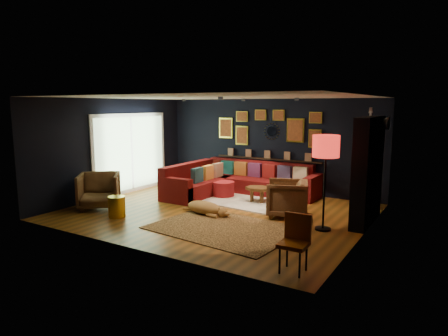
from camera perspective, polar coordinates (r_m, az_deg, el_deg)
The scene contains 20 objects.
floor at distance 9.23m, azimuth -1.03°, elevation -6.27°, with size 6.50×6.50×0.00m, color #96571C.
room_walls at distance 8.94m, azimuth -1.06°, elevation 3.63°, with size 6.50×6.50×6.50m.
sectional at distance 10.97m, azimuth 1.31°, elevation -2.08°, with size 3.41×2.69×0.86m.
ledge at distance 11.36m, azimuth 6.22°, elevation 1.31°, with size 3.20×0.12×0.04m, color black.
gallery_wall at distance 11.31m, azimuth 6.31°, elevation 5.79°, with size 3.15×0.04×1.02m.
sunburst_mirror at distance 11.28m, azimuth 6.83°, elevation 5.22°, with size 0.47×0.16×0.47m.
fireplace at distance 8.70m, azimuth 19.79°, elevation -0.85°, with size 0.31×1.60×2.20m.
deer_head at distance 9.07m, azimuth 21.07°, elevation 6.01°, with size 0.50×0.28×0.45m.
sliding_door at distance 11.47m, azimuth -13.11°, elevation 2.10°, with size 0.06×2.80×2.20m.
ceiling_spots at distance 9.59m, azimuth 1.52°, elevation 9.77°, with size 3.30×2.50×0.06m.
shag_rug at distance 10.13m, azimuth 3.84°, elevation -4.81°, with size 2.26×1.65×0.03m, color white.
leopard_rug at distance 8.01m, azimuth 0.00°, elevation -8.60°, with size 2.78×1.99×0.02m, color #AF7B41.
coffee_table at distance 10.08m, azimuth 5.02°, elevation -3.14°, with size 0.79×0.65×0.36m.
pouf at distance 10.65m, azimuth -0.07°, elevation -2.97°, with size 0.58×0.58×0.38m, color #A51B22.
armchair_left at distance 9.88m, azimuth -17.43°, elevation -2.89°, with size 0.90×0.85×0.93m, color #A16B3B.
armchair_right at distance 8.88m, azimuth 8.97°, elevation -4.06°, with size 0.86×0.80×0.88m, color #A16B3B.
gold_stool at distance 9.06m, azimuth -15.06°, elevation -5.36°, with size 0.37×0.37×0.46m, color gold.
orange_chair at distance 6.03m, azimuth 10.16°, elevation -9.81°, with size 0.41×0.41×0.85m.
floor_lamp at distance 7.85m, azimuth 14.35°, elevation 2.52°, with size 0.51×0.51×1.87m.
dog at distance 8.97m, azimuth -2.84°, elevation -5.31°, with size 1.25×0.62×0.40m, color #A87740, non-canonical shape.
Camera 1 is at (4.77, -7.52, 2.43)m, focal length 32.00 mm.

